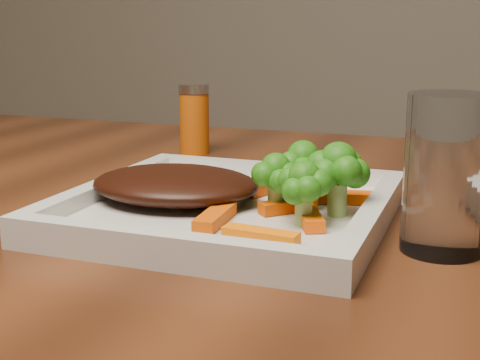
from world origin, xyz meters
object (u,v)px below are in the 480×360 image
(spice_shaker, at_px, (194,119))
(plate, at_px, (229,213))
(drinking_glass, at_px, (445,174))
(steak, at_px, (175,184))

(spice_shaker, bearing_deg, plate, -60.15)
(spice_shaker, relative_size, drinking_glass, 0.77)
(plate, height_order, steak, steak)
(drinking_glass, bearing_deg, steak, 174.35)
(steak, distance_m, drinking_glass, 0.24)
(drinking_glass, bearing_deg, spice_shaker, 139.04)
(spice_shaker, distance_m, drinking_glass, 0.45)
(steak, xyz_separation_m, drinking_glass, (0.23, -0.02, 0.03))
(steak, bearing_deg, drinking_glass, -5.65)
(plate, height_order, drinking_glass, drinking_glass)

